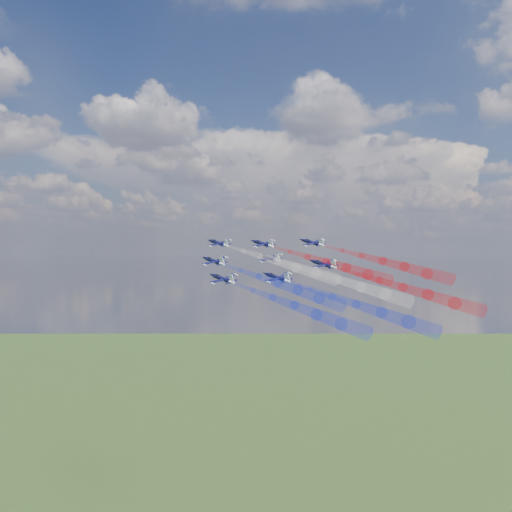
% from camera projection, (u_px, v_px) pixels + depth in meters
% --- Properties ---
extents(jet_lead, '(13.71, 12.80, 7.21)m').
position_uv_depth(jet_lead, '(218.00, 243.00, 183.80)').
color(jet_lead, black).
extents(trail_lead, '(39.87, 22.72, 13.43)m').
position_uv_depth(trail_lead, '(277.00, 261.00, 165.52)').
color(trail_lead, silver).
extents(jet_inner_left, '(13.71, 12.80, 7.21)m').
position_uv_depth(jet_inner_left, '(214.00, 261.00, 169.89)').
color(jet_inner_left, black).
extents(trail_inner_left, '(39.87, 22.72, 13.43)m').
position_uv_depth(trail_inner_left, '(278.00, 283.00, 151.60)').
color(trail_inner_left, '#1A2EE0').
extents(jet_inner_right, '(13.71, 12.80, 7.21)m').
position_uv_depth(jet_inner_right, '(263.00, 244.00, 183.95)').
color(jet_inner_right, black).
extents(trail_inner_right, '(39.87, 22.72, 13.43)m').
position_uv_depth(trail_inner_right, '(326.00, 262.00, 165.66)').
color(trail_inner_right, red).
extents(jet_outer_left, '(13.71, 12.80, 7.21)m').
position_uv_depth(jet_outer_left, '(223.00, 279.00, 155.71)').
color(jet_outer_left, black).
extents(trail_outer_left, '(39.87, 22.72, 13.43)m').
position_uv_depth(trail_outer_left, '(294.00, 306.00, 137.43)').
color(trail_outer_left, '#1A2EE0').
extents(jet_center_third, '(13.71, 12.80, 7.21)m').
position_uv_depth(jet_center_third, '(269.00, 258.00, 169.95)').
color(jet_center_third, black).
extents(trail_center_third, '(39.87, 22.72, 13.43)m').
position_uv_depth(trail_center_third, '(339.00, 280.00, 151.67)').
color(trail_center_third, silver).
extents(jet_outer_right, '(13.71, 12.80, 7.21)m').
position_uv_depth(jet_outer_right, '(312.00, 243.00, 182.05)').
color(jet_outer_right, black).
extents(trail_outer_right, '(39.87, 22.72, 13.43)m').
position_uv_depth(trail_outer_right, '(382.00, 261.00, 163.76)').
color(trail_outer_right, red).
extents(jet_rear_left, '(13.71, 12.80, 7.21)m').
position_uv_depth(jet_rear_left, '(277.00, 278.00, 155.38)').
color(jet_rear_left, black).
extents(trail_rear_left, '(39.87, 22.72, 13.43)m').
position_uv_depth(trail_rear_left, '(356.00, 304.00, 137.09)').
color(trail_rear_left, '#1A2EE0').
extents(jet_rear_right, '(13.71, 12.80, 7.21)m').
position_uv_depth(jet_rear_right, '(324.00, 264.00, 165.47)').
color(jet_rear_right, black).
extents(trail_rear_right, '(39.87, 22.72, 13.43)m').
position_uv_depth(trail_rear_right, '(403.00, 287.00, 147.18)').
color(trail_rear_right, red).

